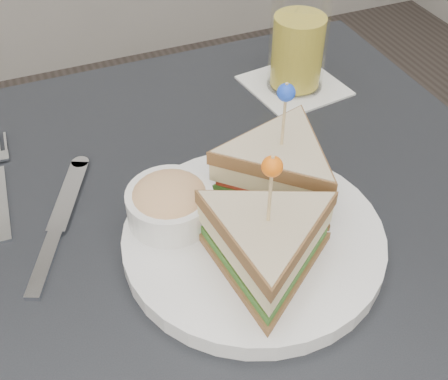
# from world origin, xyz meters

# --- Properties ---
(table) EXTENTS (0.80, 0.80, 0.75)m
(table) POSITION_xyz_m (0.00, 0.00, 0.67)
(table) COLOR black
(table) RESTS_ON ground
(plate_meal) EXTENTS (0.33, 0.32, 0.17)m
(plate_meal) POSITION_xyz_m (0.03, -0.03, 0.80)
(plate_meal) COLOR white
(plate_meal) RESTS_ON table
(cutlery_knife) EXTENTS (0.11, 0.21, 0.01)m
(cutlery_knife) POSITION_xyz_m (-0.17, 0.07, 0.75)
(cutlery_knife) COLOR silver
(cutlery_knife) RESTS_ON table
(drink_set) EXTENTS (0.15, 0.15, 0.17)m
(drink_set) POSITION_xyz_m (0.22, 0.23, 0.83)
(drink_set) COLOR white
(drink_set) RESTS_ON table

